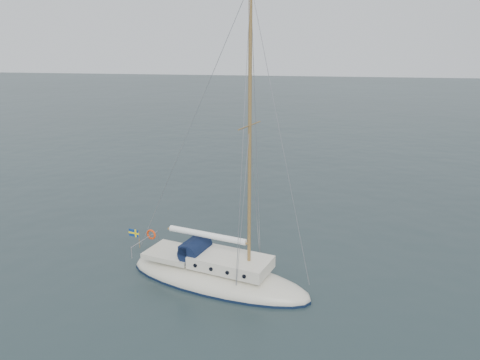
# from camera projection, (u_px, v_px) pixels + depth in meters

# --- Properties ---
(ground) EXTENTS (300.00, 300.00, 0.00)m
(ground) POSITION_uv_depth(u_px,v_px,m) (251.00, 260.00, 27.11)
(ground) COLOR black
(ground) RESTS_ON ground
(sailboat) EXTENTS (10.70, 3.20, 15.24)m
(sailboat) POSITION_uv_depth(u_px,v_px,m) (217.00, 262.00, 24.26)
(sailboat) COLOR beige
(sailboat) RESTS_ON ground
(dinghy) EXTENTS (2.85, 1.29, 0.41)m
(dinghy) POSITION_uv_depth(u_px,v_px,m) (193.00, 265.00, 26.04)
(dinghy) COLOR #55545A
(dinghy) RESTS_ON ground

